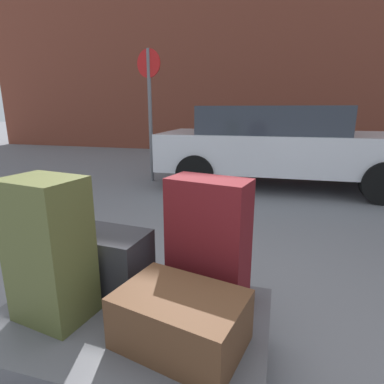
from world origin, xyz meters
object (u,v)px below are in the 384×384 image
at_px(bollard_kerb_near, 344,156).
at_px(suitcase_brown_rear_right, 181,319).
at_px(duffel_bag_charcoal_rear_left, 94,257).
at_px(suitcase_maroon_front_right, 208,238).
at_px(luggage_cart, 130,327).
at_px(suitcase_olive_center, 50,250).
at_px(parked_car, 280,144).
at_px(no_parking_sign, 150,102).

bearing_deg(bollard_kerb_near, suitcase_brown_rear_right, -105.31).
xyz_separation_m(duffel_bag_charcoal_rear_left, suitcase_maroon_front_right, (0.68, 0.06, 0.17)).
distance_m(luggage_cart, duffel_bag_charcoal_rear_left, 0.48).
bearing_deg(suitcase_brown_rear_right, suitcase_olive_center, -169.12).
bearing_deg(suitcase_maroon_front_right, luggage_cart, -125.59).
bearing_deg(parked_car, no_parking_sign, -173.75).
height_order(parked_car, no_parking_sign, no_parking_sign).
relative_size(suitcase_olive_center, bollard_kerb_near, 1.04).
distance_m(suitcase_maroon_front_right, parked_car, 4.32).
xyz_separation_m(luggage_cart, no_parking_sign, (-1.69, 4.36, 1.22)).
distance_m(duffel_bag_charcoal_rear_left, suitcase_brown_rear_right, 0.75).
height_order(duffel_bag_charcoal_rear_left, bollard_kerb_near, bollard_kerb_near).
bearing_deg(suitcase_maroon_front_right, no_parking_sign, 128.70).
bearing_deg(parked_car, suitcase_brown_rear_right, -94.51).
height_order(suitcase_olive_center, bollard_kerb_near, suitcase_olive_center).
bearing_deg(suitcase_olive_center, parked_car, 86.58).
relative_size(suitcase_maroon_front_right, parked_car, 0.15).
relative_size(suitcase_olive_center, no_parking_sign, 0.30).
bearing_deg(parked_car, suitcase_maroon_front_right, -94.58).
xyz_separation_m(luggage_cart, bollard_kerb_near, (2.10, 6.41, 0.07)).
relative_size(suitcase_brown_rear_right, bollard_kerb_near, 0.79).
relative_size(suitcase_brown_rear_right, parked_car, 0.13).
bearing_deg(luggage_cart, suitcase_brown_rear_right, -19.78).
height_order(duffel_bag_charcoal_rear_left, suitcase_maroon_front_right, suitcase_maroon_front_right).
xyz_separation_m(luggage_cart, suitcase_olive_center, (-0.36, -0.09, 0.43)).
height_order(luggage_cart, suitcase_olive_center, suitcase_olive_center).
bearing_deg(suitcase_maroon_front_right, bollard_kerb_near, 85.98).
relative_size(duffel_bag_charcoal_rear_left, suitcase_olive_center, 0.92).
xyz_separation_m(suitcase_olive_center, bollard_kerb_near, (2.46, 6.50, -0.35)).
xyz_separation_m(luggage_cart, duffel_bag_charcoal_rear_left, (-0.34, 0.25, 0.23)).
bearing_deg(bollard_kerb_near, suitcase_olive_center, -110.72).
relative_size(luggage_cart, suitcase_maroon_front_right, 2.07).
distance_m(luggage_cart, suitcase_olive_center, 0.57).
relative_size(duffel_bag_charcoal_rear_left, parked_car, 0.15).
height_order(suitcase_olive_center, parked_car, parked_car).
bearing_deg(luggage_cart, bollard_kerb_near, 71.88).
bearing_deg(bollard_kerb_near, luggage_cart, -108.12).
height_order(bollard_kerb_near, no_parking_sign, no_parking_sign).
relative_size(duffel_bag_charcoal_rear_left, suitcase_brown_rear_right, 1.21).
distance_m(suitcase_brown_rear_right, no_parking_sign, 5.00).
bearing_deg(suitcase_olive_center, no_parking_sign, 115.76).
bearing_deg(no_parking_sign, duffel_bag_charcoal_rear_left, -71.86).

